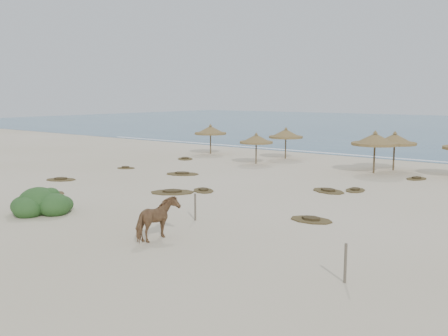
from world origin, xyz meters
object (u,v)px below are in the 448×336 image
(palapa_0, at_px, (210,131))
(palapa_1, at_px, (256,139))
(bush, at_px, (40,203))
(horse, at_px, (157,219))

(palapa_0, bearing_deg, palapa_1, -22.78)
(palapa_0, bearing_deg, bush, -69.80)
(palapa_0, bearing_deg, horse, -54.99)
(palapa_0, height_order, horse, palapa_0)
(palapa_0, relative_size, bush, 1.16)
(palapa_1, xyz_separation_m, horse, (9.08, -20.30, -1.17))
(bush, bearing_deg, palapa_1, 93.86)
(palapa_1, distance_m, horse, 22.27)
(palapa_1, height_order, bush, palapa_1)
(palapa_1, bearing_deg, bush, -86.14)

